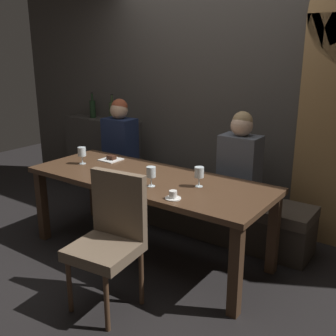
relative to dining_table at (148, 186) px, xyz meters
The scene contains 15 objects.
ground 0.65m from the dining_table, ahead, with size 9.00×9.00×0.00m, color black.
back_wall_tiled 1.49m from the dining_table, 90.00° to the left, with size 6.00×0.12×3.00m, color #423D38.
back_counter 1.87m from the dining_table, 146.14° to the left, with size 1.10×0.28×0.95m, color #38342F.
dining_table is the anchor object (origin of this frame).
banquette_bench 0.82m from the dining_table, 90.00° to the left, with size 2.50×0.44×0.45m.
chair_near_side 0.76m from the dining_table, 72.32° to the right, with size 0.49×0.49×0.98m.
diner_redhead 1.22m from the dining_table, 143.09° to the left, with size 0.36×0.24×0.83m.
diner_bearded 0.89m from the dining_table, 51.17° to the left, with size 0.36×0.24×0.82m.
wine_bottle_dark_red 2.06m from the dining_table, 148.53° to the left, with size 0.08×0.08×0.33m.
wine_bottle_pale_label 1.79m from the dining_table, 142.53° to the left, with size 0.08×0.08×0.33m.
wine_glass_far_left 0.80m from the dining_table, behind, with size 0.08×0.08×0.16m.
wine_glass_near_right 0.53m from the dining_table, ahead, with size 0.08×0.08×0.16m.
wine_glass_center_front 0.32m from the dining_table, 45.07° to the right, with size 0.08×0.08×0.16m.
espresso_cup 0.58m from the dining_table, 32.53° to the right, with size 0.12×0.12×0.06m.
dessert_plate 0.68m from the dining_table, 161.10° to the left, with size 0.19×0.19×0.05m.
Camera 1 is at (2.03, -2.56, 1.80)m, focal length 42.36 mm.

